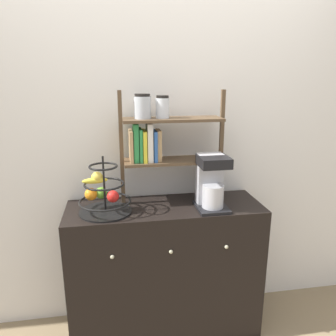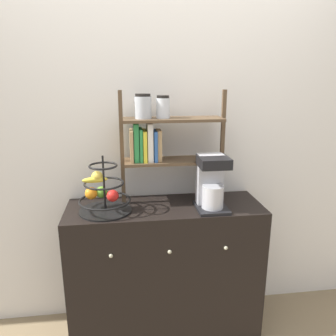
{
  "view_description": "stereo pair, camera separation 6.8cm",
  "coord_description": "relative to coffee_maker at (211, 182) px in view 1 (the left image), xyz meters",
  "views": [
    {
      "loc": [
        -0.3,
        -1.7,
        1.7
      ],
      "look_at": [
        0.02,
        0.21,
        1.16
      ],
      "focal_mm": 35.0,
      "sensor_mm": 36.0,
      "label": 1
    },
    {
      "loc": [
        -0.24,
        -1.71,
        1.7
      ],
      "look_at": [
        0.02,
        0.21,
        1.16
      ],
      "focal_mm": 35.0,
      "sensor_mm": 36.0,
      "label": 2
    }
  ],
  "objects": [
    {
      "name": "shelf_hutch",
      "position": [
        -0.31,
        0.15,
        0.27
      ],
      "size": [
        0.67,
        0.2,
        0.72
      ],
      "color": "brown",
      "rests_on": "sideboard"
    },
    {
      "name": "wall_back",
      "position": [
        -0.28,
        0.32,
        0.22
      ],
      "size": [
        7.0,
        0.05,
        2.6
      ],
      "primitive_type": "cube",
      "color": "silver",
      "rests_on": "ground_plane"
    },
    {
      "name": "fruit_stand",
      "position": [
        -0.66,
        0.03,
        -0.05
      ],
      "size": [
        0.32,
        0.32,
        0.35
      ],
      "color": "black",
      "rests_on": "sideboard"
    },
    {
      "name": "sideboard",
      "position": [
        -0.28,
        0.06,
        -0.62
      ],
      "size": [
        1.24,
        0.44,
        0.91
      ],
      "color": "black",
      "rests_on": "ground_plane"
    },
    {
      "name": "coffee_maker",
      "position": [
        0.0,
        0.0,
        0.0
      ],
      "size": [
        0.19,
        0.23,
        0.33
      ],
      "color": "black",
      "rests_on": "sideboard"
    }
  ]
}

